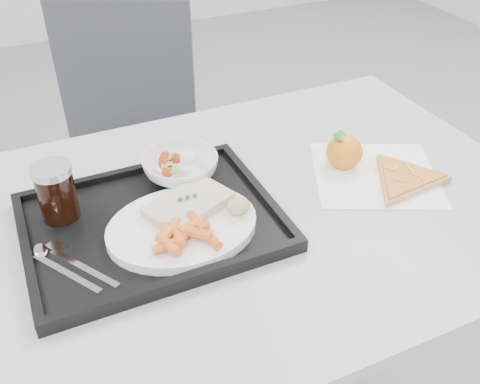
# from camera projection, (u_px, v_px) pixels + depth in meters

# --- Properties ---
(table) EXTENTS (1.20, 0.80, 0.75)m
(table) POSITION_uv_depth(u_px,v_px,m) (238.00, 234.00, 1.07)
(table) COLOR silver
(table) RESTS_ON ground
(chair) EXTENTS (0.56, 0.57, 0.93)m
(chair) POSITION_uv_depth(u_px,v_px,m) (142.00, 137.00, 1.66)
(chair) COLOR #383840
(chair) RESTS_ON ground
(tray) EXTENTS (0.45, 0.35, 0.03)m
(tray) POSITION_uv_depth(u_px,v_px,m) (152.00, 224.00, 0.97)
(tray) COLOR black
(tray) RESTS_ON table
(dinner_plate) EXTENTS (0.27, 0.27, 0.02)m
(dinner_plate) POSITION_uv_depth(u_px,v_px,m) (182.00, 227.00, 0.94)
(dinner_plate) COLOR white
(dinner_plate) RESTS_ON tray
(fish_fillet) EXTENTS (0.17, 0.14, 0.03)m
(fish_fillet) POSITION_uv_depth(u_px,v_px,m) (189.00, 204.00, 0.96)
(fish_fillet) COLOR beige
(fish_fillet) RESTS_ON dinner_plate
(bread_roll) EXTENTS (0.05, 0.05, 0.03)m
(bread_roll) POSITION_uv_depth(u_px,v_px,m) (238.00, 206.00, 0.95)
(bread_roll) COLOR #E1B783
(bread_roll) RESTS_ON dinner_plate
(salad_bowl) EXTENTS (0.15, 0.15, 0.05)m
(salad_bowl) POSITION_uv_depth(u_px,v_px,m) (180.00, 167.00, 1.07)
(salad_bowl) COLOR white
(salad_bowl) RESTS_ON tray
(cola_glass) EXTENTS (0.07, 0.07, 0.11)m
(cola_glass) POSITION_uv_depth(u_px,v_px,m) (56.00, 191.00, 0.95)
(cola_glass) COLOR black
(cola_glass) RESTS_ON tray
(cutlery) EXTENTS (0.13, 0.16, 0.01)m
(cutlery) POSITION_uv_depth(u_px,v_px,m) (62.00, 262.00, 0.88)
(cutlery) COLOR silver
(cutlery) RESTS_ON tray
(napkin) EXTENTS (0.33, 0.32, 0.00)m
(napkin) POSITION_uv_depth(u_px,v_px,m) (375.00, 174.00, 1.11)
(napkin) COLOR white
(napkin) RESTS_ON table
(tangerine) EXTENTS (0.09, 0.09, 0.07)m
(tangerine) POSITION_uv_depth(u_px,v_px,m) (344.00, 152.00, 1.12)
(tangerine) COLOR orange
(tangerine) RESTS_ON napkin
(pizza_slice) EXTENTS (0.30, 0.30, 0.02)m
(pizza_slice) POSITION_uv_depth(u_px,v_px,m) (405.00, 178.00, 1.09)
(pizza_slice) COLOR #DCB36F
(pizza_slice) RESTS_ON napkin
(carrot_pile) EXTENTS (0.11, 0.09, 0.03)m
(carrot_pile) POSITION_uv_depth(u_px,v_px,m) (183.00, 233.00, 0.89)
(carrot_pile) COLOR orange
(carrot_pile) RESTS_ON dinner_plate
(salad_contents) EXTENTS (0.09, 0.08, 0.03)m
(salad_contents) POSITION_uv_depth(u_px,v_px,m) (179.00, 160.00, 1.07)
(salad_contents) COLOR #A3280C
(salad_contents) RESTS_ON salad_bowl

